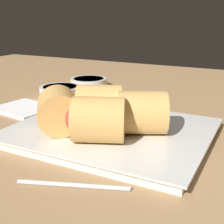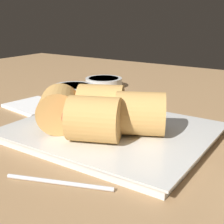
% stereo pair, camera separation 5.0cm
% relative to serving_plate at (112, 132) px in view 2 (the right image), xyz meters
% --- Properties ---
extents(table_surface, '(1.80, 1.40, 0.02)m').
position_rel_serving_plate_xyz_m(table_surface, '(0.04, -0.01, -0.02)').
color(table_surface, '#A87F54').
rests_on(table_surface, ground).
extents(serving_plate, '(0.29, 0.24, 0.01)m').
position_rel_serving_plate_xyz_m(serving_plate, '(0.00, 0.00, 0.00)').
color(serving_plate, silver).
rests_on(serving_plate, table_surface).
extents(roll_front_left, '(0.09, 0.08, 0.06)m').
position_rel_serving_plate_xyz_m(roll_front_left, '(0.00, -0.06, 0.04)').
color(roll_front_left, '#DBA356').
rests_on(roll_front_left, serving_plate).
extents(roll_front_right, '(0.09, 0.09, 0.06)m').
position_rel_serving_plate_xyz_m(roll_front_right, '(-0.07, -0.04, 0.04)').
color(roll_front_right, '#DBA356').
rests_on(roll_front_right, serving_plate).
extents(roll_back_left, '(0.09, 0.08, 0.06)m').
position_rel_serving_plate_xyz_m(roll_back_left, '(0.04, -0.00, 0.04)').
color(roll_back_left, '#DBA356').
rests_on(roll_back_left, serving_plate).
extents(roll_back_right, '(0.09, 0.08, 0.06)m').
position_rel_serving_plate_xyz_m(roll_back_right, '(-0.03, 0.01, 0.04)').
color(roll_back_right, '#DBA356').
rests_on(roll_back_right, serving_plate).
extents(dipping_bowl_near, '(0.09, 0.09, 0.02)m').
position_rel_serving_plate_xyz_m(dipping_bowl_near, '(-0.21, 0.16, 0.01)').
color(dipping_bowl_near, silver).
rests_on(dipping_bowl_near, table_surface).
extents(dipping_bowl_far, '(0.09, 0.09, 0.02)m').
position_rel_serving_plate_xyz_m(dipping_bowl_far, '(-0.20, 0.27, 0.01)').
color(dipping_bowl_far, silver).
rests_on(dipping_bowl_far, table_surface).
extents(napkin, '(0.12, 0.10, 0.01)m').
position_rel_serving_plate_xyz_m(napkin, '(-0.21, 0.05, -0.00)').
color(napkin, white).
rests_on(napkin, table_surface).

